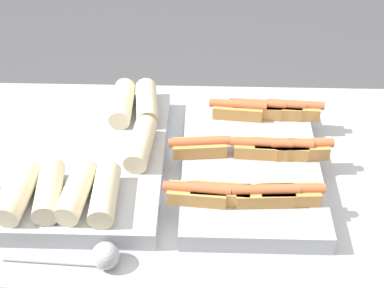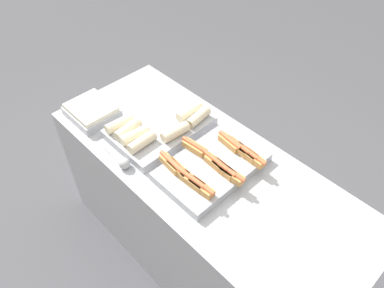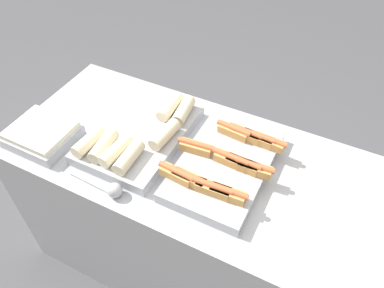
{
  "view_description": "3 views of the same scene",
  "coord_description": "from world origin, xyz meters",
  "px_view_note": "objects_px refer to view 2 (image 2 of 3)",
  "views": [
    {
      "loc": [
        -0.07,
        -0.98,
        1.79
      ],
      "look_at": [
        -0.09,
        0.0,
        0.94
      ],
      "focal_mm": 50.0,
      "sensor_mm": 36.0,
      "label": 1
    },
    {
      "loc": [
        0.85,
        -0.91,
        2.28
      ],
      "look_at": [
        -0.09,
        0.0,
        0.94
      ],
      "focal_mm": 35.0,
      "sensor_mm": 36.0,
      "label": 2
    },
    {
      "loc": [
        0.37,
        -0.93,
        2.01
      ],
      "look_at": [
        -0.09,
        0.0,
        0.94
      ],
      "focal_mm": 35.0,
      "sensor_mm": 36.0,
      "label": 3
    }
  ],
  "objects_px": {
    "tray_side_front": "(92,111)",
    "serving_spoon_near": "(123,163)",
    "tray_hotdogs": "(213,165)",
    "tray_wraps": "(159,127)"
  },
  "relations": [
    {
      "from": "tray_side_front",
      "to": "serving_spoon_near",
      "type": "xyz_separation_m",
      "value": [
        0.43,
        -0.1,
        -0.01
      ]
    },
    {
      "from": "tray_hotdogs",
      "to": "tray_wraps",
      "type": "bearing_deg",
      "value": -178.09
    },
    {
      "from": "tray_side_front",
      "to": "serving_spoon_near",
      "type": "relative_size",
      "value": 1.07
    },
    {
      "from": "tray_wraps",
      "to": "tray_side_front",
      "type": "relative_size",
      "value": 1.96
    },
    {
      "from": "tray_wraps",
      "to": "serving_spoon_near",
      "type": "distance_m",
      "value": 0.29
    },
    {
      "from": "tray_side_front",
      "to": "tray_wraps",
      "type": "bearing_deg",
      "value": 26.58
    },
    {
      "from": "tray_hotdogs",
      "to": "serving_spoon_near",
      "type": "bearing_deg",
      "value": -137.59
    },
    {
      "from": "tray_side_front",
      "to": "serving_spoon_near",
      "type": "distance_m",
      "value": 0.45
    },
    {
      "from": "tray_hotdogs",
      "to": "serving_spoon_near",
      "type": "relative_size",
      "value": 2.11
    },
    {
      "from": "tray_hotdogs",
      "to": "tray_side_front",
      "type": "bearing_deg",
      "value": -165.4
    }
  ]
}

